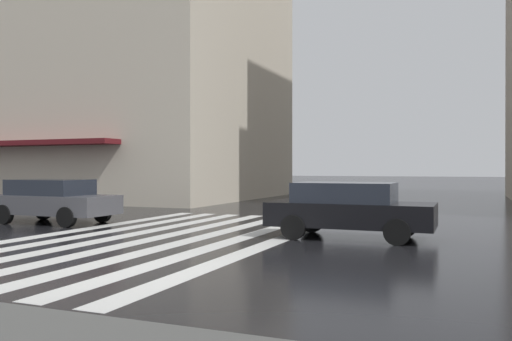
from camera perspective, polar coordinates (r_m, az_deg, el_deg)
name	(u,v)px	position (r m, az deg, el deg)	size (l,w,h in m)	color
ground_plane	(151,271)	(9.43, -11.27, -10.60)	(220.00, 220.00, 0.00)	black
zebra_crossing	(164,236)	(13.96, -9.96, -7.03)	(13.00, 6.50, 0.01)	silver
haussmann_block_mid	(80,45)	(36.92, -18.49, 12.76)	(15.42, 24.26, 19.98)	beige
car_black	(349,208)	(13.56, 10.03, -4.06)	(1.85, 4.10, 1.41)	black
car_dark_grey	(53,200)	(18.21, -21.11, -2.97)	(1.85, 4.10, 1.41)	#4C4C51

